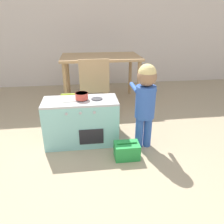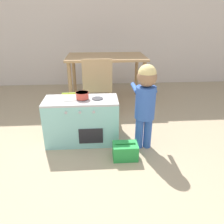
{
  "view_description": "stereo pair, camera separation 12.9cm",
  "coord_description": "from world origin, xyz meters",
  "px_view_note": "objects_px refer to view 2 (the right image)",
  "views": [
    {
      "loc": [
        -0.0,
        -1.13,
        1.28
      ],
      "look_at": [
        0.27,
        0.94,
        0.37
      ],
      "focal_mm": 35.0,
      "sensor_mm": 36.0,
      "label": 1
    },
    {
      "loc": [
        0.13,
        -1.14,
        1.28
      ],
      "look_at": [
        0.27,
        0.94,
        0.37
      ],
      "focal_mm": 35.0,
      "sensor_mm": 36.0,
      "label": 2
    }
  ],
  "objects_px": {
    "toy_pot": "(82,95)",
    "dining_table": "(106,62)",
    "toy_basket": "(125,151)",
    "play_kitchen": "(82,121)",
    "child_figure": "(146,97)",
    "dining_chair_near": "(98,86)"
  },
  "relations": [
    {
      "from": "toy_pot",
      "to": "dining_chair_near",
      "type": "distance_m",
      "value": 0.66
    },
    {
      "from": "child_figure",
      "to": "toy_basket",
      "type": "bearing_deg",
      "value": -137.41
    },
    {
      "from": "dining_chair_near",
      "to": "play_kitchen",
      "type": "bearing_deg",
      "value": -105.92
    },
    {
      "from": "child_figure",
      "to": "dining_chair_near",
      "type": "xyz_separation_m",
      "value": [
        -0.47,
        0.79,
        -0.12
      ]
    },
    {
      "from": "toy_pot",
      "to": "dining_table",
      "type": "distance_m",
      "value": 1.31
    },
    {
      "from": "toy_pot",
      "to": "dining_table",
      "type": "height_order",
      "value": "dining_table"
    },
    {
      "from": "play_kitchen",
      "to": "dining_chair_near",
      "type": "bearing_deg",
      "value": 74.08
    },
    {
      "from": "play_kitchen",
      "to": "dining_table",
      "type": "distance_m",
      "value": 1.37
    },
    {
      "from": "play_kitchen",
      "to": "toy_pot",
      "type": "xyz_separation_m",
      "value": [
        0.01,
        0.0,
        0.3
      ]
    },
    {
      "from": "play_kitchen",
      "to": "toy_pot",
      "type": "bearing_deg",
      "value": 1.87
    },
    {
      "from": "play_kitchen",
      "to": "toy_basket",
      "type": "xyz_separation_m",
      "value": [
        0.43,
        -0.36,
        -0.17
      ]
    },
    {
      "from": "toy_pot",
      "to": "toy_basket",
      "type": "relative_size",
      "value": 1.14
    },
    {
      "from": "play_kitchen",
      "to": "dining_table",
      "type": "relative_size",
      "value": 0.64
    },
    {
      "from": "toy_basket",
      "to": "dining_table",
      "type": "bearing_deg",
      "value": 93.82
    },
    {
      "from": "play_kitchen",
      "to": "toy_basket",
      "type": "distance_m",
      "value": 0.59
    },
    {
      "from": "toy_basket",
      "to": "toy_pot",
      "type": "bearing_deg",
      "value": 139.03
    },
    {
      "from": "play_kitchen",
      "to": "toy_basket",
      "type": "height_order",
      "value": "play_kitchen"
    },
    {
      "from": "dining_chair_near",
      "to": "dining_table",
      "type": "bearing_deg",
      "value": 77.41
    },
    {
      "from": "dining_table",
      "to": "play_kitchen",
      "type": "bearing_deg",
      "value": -104.25
    },
    {
      "from": "child_figure",
      "to": "toy_basket",
      "type": "relative_size",
      "value": 3.68
    },
    {
      "from": "child_figure",
      "to": "toy_basket",
      "type": "height_order",
      "value": "child_figure"
    },
    {
      "from": "toy_basket",
      "to": "play_kitchen",
      "type": "bearing_deg",
      "value": 140.04
    }
  ]
}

